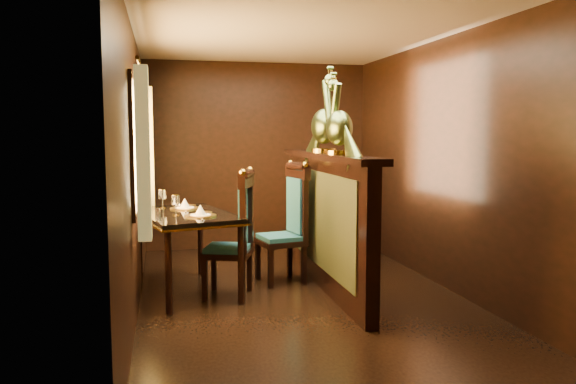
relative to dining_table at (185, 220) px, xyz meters
name	(u,v)px	position (x,y,z in m)	size (l,w,h in m)	color
ground	(302,298)	(1.05, -0.45, -0.71)	(5.00, 5.00, 0.00)	black
room_shell	(293,130)	(0.97, -0.43, 0.87)	(3.04, 5.04, 2.52)	black
partition	(326,218)	(1.37, -0.15, 0.00)	(0.26, 2.70, 1.36)	black
dining_table	(185,220)	(0.00, 0.00, 0.00)	(1.10, 1.49, 0.99)	black
chair_left	(239,230)	(0.49, -0.25, -0.07)	(0.57, 0.58, 1.23)	black
chair_right	(291,219)	(1.09, 0.19, -0.05)	(0.53, 0.55, 1.27)	black
peacock_left	(339,112)	(1.38, -0.55, 1.03)	(0.24, 0.64, 0.77)	#1C543F
peacock_right	(324,111)	(1.38, -0.06, 1.06)	(0.26, 0.70, 0.83)	#1C543F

